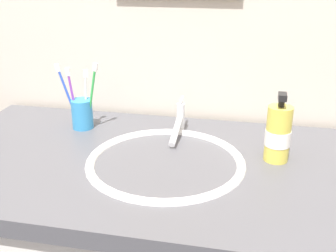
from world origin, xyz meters
TOP-DOWN VIEW (x-y plane):
  - tiled_wall_back at (0.00, 0.36)m, footprint 2.41×0.04m
  - sink_basin at (0.04, -0.01)m, footprint 0.41×0.41m
  - faucet at (0.04, 0.18)m, footprint 0.02×0.18m
  - toothbrush_cup at (-0.26, 0.17)m, footprint 0.06×0.06m
  - toothbrush_green at (-0.22, 0.17)m, footprint 0.05×0.01m
  - toothbrush_purple at (-0.29, 0.16)m, footprint 0.03×0.01m
  - toothbrush_white at (-0.25, 0.18)m, footprint 0.02×0.02m
  - toothbrush_blue at (-0.30, 0.16)m, footprint 0.06×0.03m
  - soap_dispenser at (0.32, 0.07)m, footprint 0.07×0.07m

SIDE VIEW (x-z plane):
  - sink_basin at x=0.04m, z-range 0.82..0.93m
  - faucet at x=0.04m, z-range 0.91..1.01m
  - toothbrush_cup at x=-0.26m, z-range 0.92..1.01m
  - soap_dispenser at x=0.32m, z-range 0.90..1.08m
  - toothbrush_white at x=-0.25m, z-range 0.93..1.11m
  - toothbrush_purple at x=-0.29m, z-range 0.93..1.12m
  - toothbrush_blue at x=-0.30m, z-range 0.93..1.13m
  - toothbrush_green at x=-0.22m, z-range 0.93..1.14m
  - tiled_wall_back at x=0.00m, z-range 0.00..2.40m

